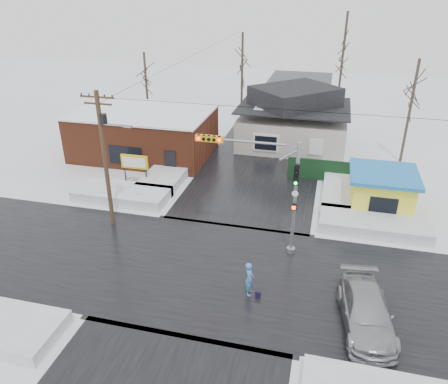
% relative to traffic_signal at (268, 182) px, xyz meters
% --- Properties ---
extents(ground, '(120.00, 120.00, 0.00)m').
position_rel_traffic_signal_xyz_m(ground, '(-2.43, -2.97, -4.54)').
color(ground, white).
rests_on(ground, ground).
extents(road_ns, '(10.00, 120.00, 0.02)m').
position_rel_traffic_signal_xyz_m(road_ns, '(-2.43, -2.97, -4.53)').
color(road_ns, black).
rests_on(road_ns, ground).
extents(road_ew, '(120.00, 10.00, 0.02)m').
position_rel_traffic_signal_xyz_m(road_ew, '(-2.43, -2.97, -4.53)').
color(road_ew, black).
rests_on(road_ew, ground).
extents(snowbank_nw, '(7.00, 3.00, 0.80)m').
position_rel_traffic_signal_xyz_m(snowbank_nw, '(-11.43, 4.03, -4.14)').
color(snowbank_nw, white).
rests_on(snowbank_nw, ground).
extents(snowbank_ne, '(7.00, 3.00, 0.80)m').
position_rel_traffic_signal_xyz_m(snowbank_ne, '(6.57, 4.03, -4.14)').
color(snowbank_ne, white).
rests_on(snowbank_ne, ground).
extents(snowbank_nside_w, '(3.00, 8.00, 0.80)m').
position_rel_traffic_signal_xyz_m(snowbank_nside_w, '(-9.43, 9.03, -4.14)').
color(snowbank_nside_w, white).
rests_on(snowbank_nside_w, ground).
extents(snowbank_nside_e, '(3.00, 8.00, 0.80)m').
position_rel_traffic_signal_xyz_m(snowbank_nside_e, '(4.57, 9.03, -4.14)').
color(snowbank_nside_e, white).
rests_on(snowbank_nside_e, ground).
extents(traffic_signal, '(6.05, 0.68, 7.00)m').
position_rel_traffic_signal_xyz_m(traffic_signal, '(0.00, 0.00, 0.00)').
color(traffic_signal, gray).
rests_on(traffic_signal, ground).
extents(utility_pole, '(3.15, 0.44, 9.00)m').
position_rel_traffic_signal_xyz_m(utility_pole, '(-10.36, 0.53, 0.57)').
color(utility_pole, '#382619').
rests_on(utility_pole, ground).
extents(brick_building, '(12.20, 8.20, 4.12)m').
position_rel_traffic_signal_xyz_m(brick_building, '(-13.43, 13.03, -2.46)').
color(brick_building, brown).
rests_on(brick_building, ground).
extents(marquee_sign, '(2.20, 0.21, 2.55)m').
position_rel_traffic_signal_xyz_m(marquee_sign, '(-11.43, 6.53, -2.62)').
color(marquee_sign, black).
rests_on(marquee_sign, ground).
extents(house, '(10.40, 8.40, 5.76)m').
position_rel_traffic_signal_xyz_m(house, '(-0.43, 19.03, -1.92)').
color(house, beige).
rests_on(house, ground).
extents(kiosk, '(4.60, 4.60, 2.88)m').
position_rel_traffic_signal_xyz_m(kiosk, '(7.07, 7.03, -3.08)').
color(kiosk, '#FAF337').
rests_on(kiosk, ground).
extents(fence, '(8.00, 0.12, 1.80)m').
position_rel_traffic_signal_xyz_m(fence, '(4.07, 11.03, -3.64)').
color(fence, black).
rests_on(fence, ground).
extents(tree_far_left, '(3.00, 3.00, 10.00)m').
position_rel_traffic_signal_xyz_m(tree_far_left, '(-6.43, 23.03, 3.41)').
color(tree_far_left, '#332821').
rests_on(tree_far_left, ground).
extents(tree_far_mid, '(3.00, 3.00, 12.00)m').
position_rel_traffic_signal_xyz_m(tree_far_mid, '(3.57, 25.03, 5.00)').
color(tree_far_mid, '#332821').
rests_on(tree_far_mid, ground).
extents(tree_far_right, '(3.00, 3.00, 9.00)m').
position_rel_traffic_signal_xyz_m(tree_far_right, '(9.57, 17.03, 2.62)').
color(tree_far_right, '#332821').
rests_on(tree_far_right, ground).
extents(tree_far_west, '(3.00, 3.00, 8.00)m').
position_rel_traffic_signal_xyz_m(tree_far_west, '(-16.43, 21.03, 1.82)').
color(tree_far_west, '#332821').
rests_on(tree_far_west, ground).
extents(pedestrian, '(0.54, 0.75, 1.91)m').
position_rel_traffic_signal_xyz_m(pedestrian, '(-0.12, -4.40, -3.59)').
color(pedestrian, '#437ABD').
rests_on(pedestrian, ground).
extents(car, '(2.94, 5.71, 1.58)m').
position_rel_traffic_signal_xyz_m(car, '(5.66, -5.29, -3.75)').
color(car, '#A0A2A7').
rests_on(car, ground).
extents(shopping_bag, '(0.29, 0.14, 0.35)m').
position_rel_traffic_signal_xyz_m(shopping_bag, '(0.38, -4.59, -4.36)').
color(shopping_bag, black).
rests_on(shopping_bag, ground).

